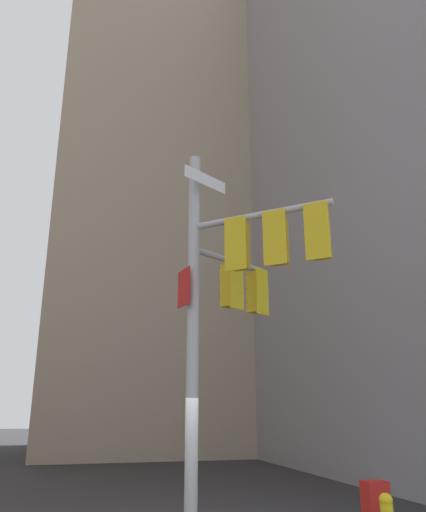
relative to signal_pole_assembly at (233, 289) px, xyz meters
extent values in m
cube|color=tan|center=(1.89, 21.27, 22.01)|extent=(13.66, 13.66, 53.48)
cylinder|color=#B2B2B5|center=(-0.81, 0.24, -0.81)|extent=(0.26, 0.26, 7.84)
cylinder|color=#B2B2B5|center=(0.34, -0.80, 1.41)|extent=(2.40, 2.18, 0.14)
cylinder|color=#B2B2B5|center=(0.21, 0.90, 0.90)|extent=(2.12, 1.44, 0.14)
cube|color=gold|center=(-0.13, -0.63, 0.81)|extent=(0.38, 0.34, 1.14)
cube|color=gold|center=(-0.01, -0.49, 0.81)|extent=(0.48, 0.48, 1.00)
cylinder|color=red|center=(0.13, -0.34, 1.16)|extent=(0.19, 0.18, 0.20)
cube|color=black|center=(0.13, -0.34, 1.28)|extent=(0.21, 0.20, 0.02)
cylinder|color=#3C2C06|center=(0.13, -0.34, 0.81)|extent=(0.19, 0.18, 0.20)
cube|color=black|center=(0.13, -0.34, 0.93)|extent=(0.21, 0.20, 0.02)
cylinder|color=#06311C|center=(0.13, -0.34, 0.46)|extent=(0.19, 0.18, 0.20)
cube|color=black|center=(0.13, -0.34, 0.58)|extent=(0.21, 0.20, 0.02)
cube|color=gold|center=(0.50, -1.20, 0.81)|extent=(0.38, 0.34, 1.14)
cube|color=gold|center=(0.63, -1.06, 0.81)|extent=(0.48, 0.48, 1.00)
cylinder|color=red|center=(0.76, -0.91, 1.16)|extent=(0.19, 0.18, 0.20)
cube|color=black|center=(0.77, -0.91, 1.28)|extent=(0.21, 0.20, 0.02)
cylinder|color=#3C2C06|center=(0.76, -0.91, 0.81)|extent=(0.19, 0.18, 0.20)
cube|color=black|center=(0.77, -0.91, 0.93)|extent=(0.21, 0.20, 0.02)
cylinder|color=#06311C|center=(0.76, -0.91, 0.46)|extent=(0.19, 0.18, 0.20)
cube|color=black|center=(0.77, -0.91, 0.58)|extent=(0.21, 0.20, 0.02)
cube|color=gold|center=(1.13, -1.77, 0.81)|extent=(0.38, 0.34, 1.14)
cube|color=gold|center=(1.26, -1.63, 0.81)|extent=(0.48, 0.48, 1.00)
cylinder|color=#360605|center=(1.40, -1.48, 1.16)|extent=(0.19, 0.18, 0.20)
cube|color=black|center=(1.40, -1.48, 1.28)|extent=(0.21, 0.20, 0.02)
cylinder|color=#3C2C06|center=(1.40, -1.48, 0.81)|extent=(0.19, 0.18, 0.20)
cube|color=black|center=(1.40, -1.48, 0.93)|extent=(0.21, 0.20, 0.02)
cylinder|color=#19C672|center=(1.40, -1.48, 0.46)|extent=(0.19, 0.18, 0.20)
cube|color=black|center=(1.40, -1.48, 0.58)|extent=(0.21, 0.20, 0.02)
cube|color=yellow|center=(0.31, 0.74, 0.30)|extent=(0.42, 0.29, 1.14)
cube|color=yellow|center=(0.21, 0.90, 0.30)|extent=(0.47, 0.47, 1.00)
cylinder|color=#360605|center=(0.10, 1.06, 0.65)|extent=(0.20, 0.16, 0.20)
cube|color=black|center=(0.10, 1.07, 0.77)|extent=(0.22, 0.18, 0.02)
cylinder|color=#3C2C06|center=(0.10, 1.06, 0.30)|extent=(0.20, 0.16, 0.20)
cube|color=black|center=(0.10, 1.07, 0.42)|extent=(0.22, 0.18, 0.02)
cylinder|color=#19C672|center=(0.10, 1.06, -0.05)|extent=(0.20, 0.16, 0.20)
cube|color=black|center=(0.10, 1.07, 0.07)|extent=(0.22, 0.18, 0.02)
cube|color=yellow|center=(1.13, 1.27, 0.30)|extent=(0.42, 0.29, 1.14)
cube|color=yellow|center=(1.02, 1.42, 0.30)|extent=(0.47, 0.47, 1.00)
cylinder|color=red|center=(0.92, 1.59, 0.65)|extent=(0.20, 0.16, 0.20)
cube|color=black|center=(0.91, 1.60, 0.77)|extent=(0.22, 0.18, 0.02)
cylinder|color=#3C2C06|center=(0.92, 1.59, 0.30)|extent=(0.20, 0.16, 0.20)
cube|color=black|center=(0.91, 1.60, 0.42)|extent=(0.22, 0.18, 0.02)
cylinder|color=#06311C|center=(0.92, 1.59, -0.05)|extent=(0.20, 0.16, 0.20)
cube|color=black|center=(0.91, 1.60, 0.07)|extent=(0.22, 0.18, 0.02)
cube|color=white|center=(-0.63, -0.06, 2.45)|extent=(1.10, 0.69, 0.28)
cube|color=#19479E|center=(-0.63, -0.06, 2.45)|extent=(1.06, 0.67, 0.24)
cube|color=red|center=(-1.03, 0.20, 0.02)|extent=(0.13, 0.63, 0.80)
cube|color=white|center=(-1.03, 0.20, 0.02)|extent=(0.12, 0.59, 0.76)
sphere|color=yellow|center=(2.27, -1.47, -3.95)|extent=(0.23, 0.23, 0.23)
cube|color=red|center=(2.62, -0.57, -4.25)|extent=(0.44, 0.36, 0.97)
cube|color=black|center=(2.85, -0.57, -4.05)|extent=(0.01, 0.29, 0.35)
camera|label=1|loc=(-3.06, -9.92, -2.45)|focal=35.14mm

